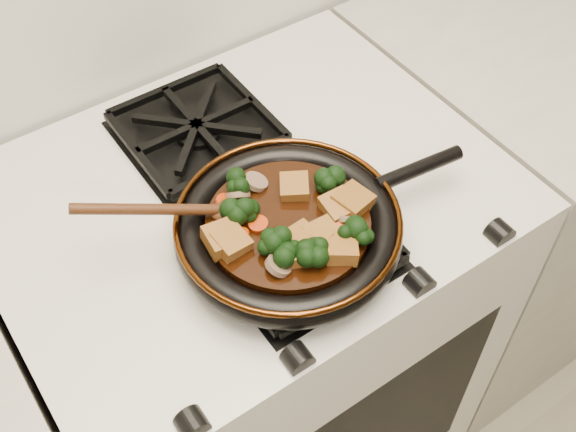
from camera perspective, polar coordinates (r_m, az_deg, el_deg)
stove at (r=1.45m, az=-2.61°, el=-9.86°), size 0.76×0.60×0.90m
burner_grate_front at (r=1.00m, az=0.84°, el=-2.28°), size 0.23×0.23×0.03m
burner_grate_back at (r=1.16m, az=-7.19°, el=6.78°), size 0.23×0.23×0.03m
skillet at (r=0.98m, az=0.12°, el=-0.93°), size 0.44×0.31×0.05m
braising_sauce at (r=0.97m, az=-0.00°, el=-0.79°), size 0.22×0.22×0.02m
tofu_cube_0 at (r=0.92m, az=1.41°, el=-2.94°), size 0.05×0.05×0.02m
tofu_cube_1 at (r=0.94m, az=0.99°, el=-1.57°), size 0.04×0.03×0.02m
tofu_cube_2 at (r=1.00m, az=0.52°, el=2.27°), size 0.06×0.06×0.03m
tofu_cube_3 at (r=0.94m, az=-4.52°, el=-2.12°), size 0.05×0.05×0.03m
tofu_cube_4 at (r=0.93m, az=2.09°, el=-2.05°), size 0.05×0.05×0.03m
tofu_cube_5 at (r=0.94m, az=-5.20°, el=-1.81°), size 0.05×0.05×0.03m
tofu_cube_6 at (r=0.98m, az=5.10°, el=1.13°), size 0.06×0.06×0.03m
tofu_cube_7 at (r=0.94m, az=2.70°, el=-1.48°), size 0.04×0.04×0.02m
tofu_cube_8 at (r=0.97m, az=4.00°, el=0.72°), size 0.05×0.05×0.03m
tofu_cube_9 at (r=0.93m, az=4.27°, el=-2.59°), size 0.06×0.06×0.03m
broccoli_floret_0 at (r=0.96m, az=-3.80°, el=0.18°), size 0.09×0.08×0.06m
broccoli_floret_1 at (r=1.00m, az=3.19°, el=2.80°), size 0.08×0.08×0.06m
broccoli_floret_2 at (r=0.92m, az=2.12°, el=-3.08°), size 0.08×0.09×0.07m
broccoli_floret_3 at (r=0.92m, az=0.04°, el=-2.79°), size 0.07×0.08×0.06m
broccoli_floret_4 at (r=0.94m, az=5.21°, el=-1.63°), size 0.08×0.09×0.07m
broccoli_floret_5 at (r=0.96m, az=-3.19°, el=0.11°), size 0.09×0.08×0.06m
broccoli_floret_6 at (r=0.99m, az=-4.08°, el=2.21°), size 0.08×0.08×0.06m
broccoli_floret_7 at (r=0.93m, az=-1.45°, el=-2.00°), size 0.08×0.08×0.07m
carrot_coin_0 at (r=0.95m, az=-3.89°, el=-1.60°), size 0.03×0.03×0.02m
carrot_coin_1 at (r=0.95m, az=4.13°, el=-1.36°), size 0.03×0.03×0.02m
carrot_coin_2 at (r=0.97m, az=-4.59°, el=0.30°), size 0.04×0.03×0.03m
carrot_coin_3 at (r=0.99m, az=-4.96°, el=1.10°), size 0.03×0.03×0.02m
carrot_coin_4 at (r=0.96m, az=-2.36°, el=-0.65°), size 0.03×0.03×0.01m
mushroom_slice_0 at (r=0.99m, az=-3.98°, el=1.64°), size 0.04×0.04×0.03m
mushroom_slice_1 at (r=0.96m, az=4.73°, el=-0.25°), size 0.04×0.04×0.03m
mushroom_slice_2 at (r=0.97m, az=-4.65°, el=0.35°), size 0.04×0.04×0.02m
mushroom_slice_3 at (r=0.91m, az=-0.78°, el=-3.95°), size 0.04×0.04×0.03m
mushroom_slice_4 at (r=1.00m, az=-2.57°, el=2.72°), size 0.04×0.04×0.02m
wooden_spoon at (r=0.96m, az=-7.82°, el=0.51°), size 0.14×0.07×0.21m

